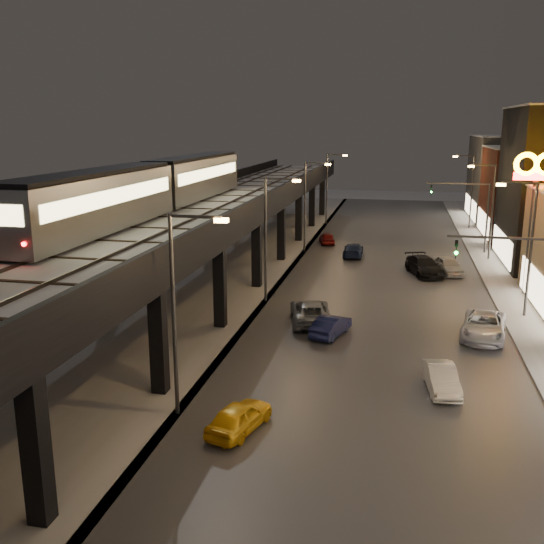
{
  "coord_description": "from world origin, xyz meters",
  "views": [
    {
      "loc": [
        8.51,
        -10.23,
        12.52
      ],
      "look_at": [
        2.11,
        19.98,
        5.0
      ],
      "focal_mm": 40.0,
      "sensor_mm": 36.0,
      "label": 1
    }
  ],
  "objects_px": {
    "subway_train": "(155,186)",
    "car_onc_dark": "(484,327)",
    "car_onc_silver": "(441,380)",
    "car_onc_red": "(448,266)",
    "car_taxi": "(239,418)",
    "car_mid_dark": "(353,250)",
    "car_far_white": "(327,239)",
    "car_near_white": "(331,327)",
    "car_mid_silver": "(311,313)",
    "car_onc_white": "(424,267)"
  },
  "relations": [
    {
      "from": "car_onc_dark",
      "to": "car_onc_red",
      "type": "distance_m",
      "value": 16.23
    },
    {
      "from": "car_mid_dark",
      "to": "car_onc_dark",
      "type": "xyz_separation_m",
      "value": [
        9.51,
        -21.59,
        0.08
      ]
    },
    {
      "from": "car_far_white",
      "to": "car_mid_silver",
      "type": "bearing_deg",
      "value": 81.9
    },
    {
      "from": "car_near_white",
      "to": "car_mid_silver",
      "type": "bearing_deg",
      "value": -37.86
    },
    {
      "from": "car_far_white",
      "to": "car_onc_red",
      "type": "distance_m",
      "value": 16.31
    },
    {
      "from": "subway_train",
      "to": "car_near_white",
      "type": "xyz_separation_m",
      "value": [
        13.28,
        -5.46,
        -7.69
      ]
    },
    {
      "from": "car_mid_silver",
      "to": "car_onc_red",
      "type": "height_order",
      "value": "car_mid_silver"
    },
    {
      "from": "car_mid_silver",
      "to": "car_onc_dark",
      "type": "distance_m",
      "value": 10.61
    },
    {
      "from": "car_mid_silver",
      "to": "car_mid_dark",
      "type": "bearing_deg",
      "value": -105.33
    },
    {
      "from": "car_near_white",
      "to": "car_onc_silver",
      "type": "bearing_deg",
      "value": 148.58
    },
    {
      "from": "subway_train",
      "to": "car_mid_silver",
      "type": "xyz_separation_m",
      "value": [
        11.71,
        -3.28,
        -7.56
      ]
    },
    {
      "from": "car_near_white",
      "to": "car_onc_white",
      "type": "distance_m",
      "value": 17.98
    },
    {
      "from": "car_taxi",
      "to": "car_onc_white",
      "type": "height_order",
      "value": "car_onc_white"
    },
    {
      "from": "subway_train",
      "to": "car_onc_red",
      "type": "distance_m",
      "value": 25.73
    },
    {
      "from": "car_taxi",
      "to": "car_mid_dark",
      "type": "distance_m",
      "value": 35.72
    },
    {
      "from": "car_taxi",
      "to": "car_onc_red",
      "type": "distance_m",
      "value": 32.02
    },
    {
      "from": "subway_train",
      "to": "car_onc_white",
      "type": "xyz_separation_m",
      "value": [
        19.28,
        11.49,
        -7.54
      ]
    },
    {
      "from": "car_onc_dark",
      "to": "car_mid_silver",
      "type": "bearing_deg",
      "value": -173.45
    },
    {
      "from": "subway_train",
      "to": "car_onc_dark",
      "type": "distance_m",
      "value": 23.88
    },
    {
      "from": "car_near_white",
      "to": "car_onc_red",
      "type": "bearing_deg",
      "value": -97.97
    },
    {
      "from": "car_taxi",
      "to": "car_near_white",
      "type": "height_order",
      "value": "car_taxi"
    },
    {
      "from": "car_onc_silver",
      "to": "car_onc_red",
      "type": "relative_size",
      "value": 0.88
    },
    {
      "from": "car_far_white",
      "to": "car_onc_red",
      "type": "bearing_deg",
      "value": 123.48
    },
    {
      "from": "car_onc_white",
      "to": "car_onc_red",
      "type": "relative_size",
      "value": 1.23
    },
    {
      "from": "car_onc_silver",
      "to": "car_taxi",
      "type": "bearing_deg",
      "value": -152.62
    },
    {
      "from": "car_onc_white",
      "to": "car_near_white",
      "type": "bearing_deg",
      "value": -126.82
    },
    {
      "from": "car_far_white",
      "to": "subway_train",
      "type": "bearing_deg",
      "value": 55.24
    },
    {
      "from": "car_taxi",
      "to": "car_onc_white",
      "type": "distance_m",
      "value": 30.66
    },
    {
      "from": "car_mid_silver",
      "to": "car_mid_dark",
      "type": "xyz_separation_m",
      "value": [
        1.08,
        20.96,
        -0.09
      ]
    },
    {
      "from": "subway_train",
      "to": "car_onc_white",
      "type": "height_order",
      "value": "subway_train"
    },
    {
      "from": "car_mid_dark",
      "to": "car_onc_red",
      "type": "distance_m",
      "value": 10.08
    },
    {
      "from": "car_far_white",
      "to": "car_onc_dark",
      "type": "relative_size",
      "value": 0.68
    },
    {
      "from": "car_onc_white",
      "to": "car_onc_red",
      "type": "distance_m",
      "value": 2.17
    },
    {
      "from": "subway_train",
      "to": "car_mid_dark",
      "type": "relative_size",
      "value": 7.6
    },
    {
      "from": "subway_train",
      "to": "car_onc_dark",
      "type": "height_order",
      "value": "subway_train"
    },
    {
      "from": "car_taxi",
      "to": "car_mid_dark",
      "type": "xyz_separation_m",
      "value": [
        1.89,
        35.67,
        0.02
      ]
    },
    {
      "from": "car_onc_white",
      "to": "car_onc_red",
      "type": "xyz_separation_m",
      "value": [
        2.02,
        0.79,
        -0.03
      ]
    },
    {
      "from": "car_onc_silver",
      "to": "car_onc_dark",
      "type": "bearing_deg",
      "value": 63.43
    },
    {
      "from": "subway_train",
      "to": "car_taxi",
      "type": "height_order",
      "value": "subway_train"
    },
    {
      "from": "car_taxi",
      "to": "car_onc_dark",
      "type": "height_order",
      "value": "car_onc_dark"
    },
    {
      "from": "car_onc_silver",
      "to": "car_onc_dark",
      "type": "distance_m",
      "value": 8.76
    },
    {
      "from": "subway_train",
      "to": "car_onc_red",
      "type": "bearing_deg",
      "value": 29.96
    },
    {
      "from": "car_onc_dark",
      "to": "subway_train",
      "type": "bearing_deg",
      "value": -179.99
    },
    {
      "from": "car_onc_red",
      "to": "subway_train",
      "type": "bearing_deg",
      "value": -166.64
    },
    {
      "from": "subway_train",
      "to": "car_far_white",
      "type": "distance_m",
      "value": 26.56
    },
    {
      "from": "car_far_white",
      "to": "car_onc_dark",
      "type": "xyz_separation_m",
      "value": [
        12.77,
        -27.49,
        0.12
      ]
    },
    {
      "from": "car_onc_red",
      "to": "car_onc_dark",
      "type": "bearing_deg",
      "value": -103.09
    },
    {
      "from": "car_taxi",
      "to": "car_far_white",
      "type": "height_order",
      "value": "car_taxi"
    },
    {
      "from": "car_near_white",
      "to": "car_mid_silver",
      "type": "height_order",
      "value": "car_mid_silver"
    },
    {
      "from": "car_far_white",
      "to": "car_onc_dark",
      "type": "distance_m",
      "value": 30.31
    }
  ]
}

